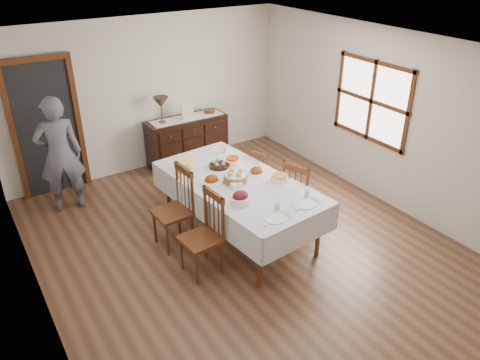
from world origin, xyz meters
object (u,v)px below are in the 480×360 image
dining_table (238,187)px  sideboard (187,141)px  chair_right_near (300,196)px  chair_left_far (176,207)px  person (59,151)px  chair_right_far (264,178)px  table_lamp (161,103)px  chair_left_near (204,233)px

dining_table → sideboard: size_ratio=1.76×
chair_right_near → sideboard: size_ratio=0.73×
chair_left_far → person: 2.04m
dining_table → sideboard: 2.51m
chair_left_far → chair_right_far: bearing=94.7°
dining_table → chair_right_far: 0.93m
chair_right_far → table_lamp: bearing=3.4°
person → table_lamp: 1.89m
chair_right_near → table_lamp: table_lamp is taller
chair_right_near → chair_right_far: size_ratio=1.14×
dining_table → chair_right_near: (0.78, -0.35, -0.21)m
chair_left_far → chair_right_near: size_ratio=1.04×
dining_table → chair_left_near: chair_left_near is taller
table_lamp → sideboard: bearing=-0.2°
chair_left_far → chair_right_far: size_ratio=1.19×
sideboard → chair_left_far: bearing=-120.3°
dining_table → sideboard: bearing=73.5°
chair_right_near → table_lamp: (-0.76, 2.79, 0.69)m
chair_left_far → sideboard: 2.52m
dining_table → chair_right_far: bearing=26.2°
sideboard → table_lamp: 0.90m
chair_left_near → chair_right_far: size_ratio=1.15×
dining_table → table_lamp: bearing=83.9°
person → dining_table: bearing=139.2°
chair_right_far → chair_left_far: bearing=80.3°
dining_table → chair_right_near: size_ratio=2.41×
chair_right_far → table_lamp: 2.24m
chair_left_far → chair_right_near: bearing=66.0°
person → chair_right_far: bearing=156.4°
dining_table → chair_right_far: (0.76, 0.47, -0.27)m
dining_table → chair_left_near: 0.90m
dining_table → table_lamp: table_lamp is taller
chair_left_near → sideboard: 3.14m
dining_table → table_lamp: (0.03, 2.44, 0.48)m
sideboard → table_lamp: size_ratio=3.12×
chair_left_near → sideboard: (1.23, 2.88, -0.10)m
chair_right_near → table_lamp: size_ratio=2.28×
chair_left_far → table_lamp: size_ratio=2.38×
chair_right_far → chair_left_near: bearing=104.0°
chair_left_near → chair_left_far: bearing=178.9°
chair_left_far → person: person is taller
chair_right_near → sideboard: bearing=-10.3°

